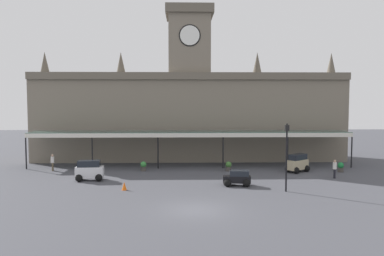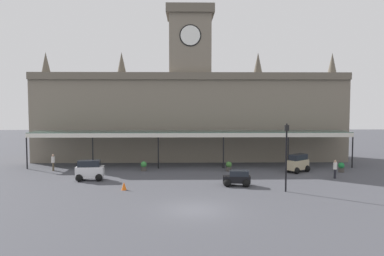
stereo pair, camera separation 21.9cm
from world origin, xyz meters
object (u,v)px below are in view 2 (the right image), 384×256
Objects in this scene: car_white_van at (90,171)px; planter_by_canopy at (229,166)px; pedestrian_crossing_forecourt at (335,168)px; planter_near_kerb at (144,166)px; car_beige_van at (298,164)px; planter_forecourt_centre at (341,167)px; pedestrian_beside_cars at (53,162)px; victorian_lamppost at (286,150)px; traffic_cone at (124,186)px; car_black_estate at (237,179)px.

car_white_van reaches higher than planter_by_canopy.
pedestrian_crossing_forecourt reaches higher than planter_near_kerb.
planter_forecourt_centre is (4.25, -0.14, -0.32)m from car_beige_van.
pedestrian_beside_cars is 1.74× the size of planter_by_canopy.
pedestrian_beside_cars is (-24.38, 1.23, 0.10)m from car_beige_van.
car_white_van is at bearing -133.72° from planter_near_kerb.
victorian_lamppost is (-3.37, -8.11, 2.45)m from car_beige_van.
planter_near_kerb reaches higher than traffic_cone.
car_white_van is 21.99m from pedestrian_crossing_forecourt.
pedestrian_crossing_forecourt is 1.00× the size of pedestrian_beside_cars.
planter_by_canopy is at bearing 18.30° from car_white_van.
car_beige_van is 2.67× the size of planter_by_canopy.
victorian_lamppost is at bearing -112.57° from car_beige_van.
traffic_cone is 12.18m from planter_by_canopy.
car_black_estate reaches higher than planter_near_kerb.
car_white_van reaches higher than car_black_estate.
car_black_estate is 0.44× the size of victorian_lamppost.
planter_by_canopy is at bearing -1.76° from pedestrian_beside_cars.
victorian_lamppost is (21.01, -9.34, 2.35)m from pedestrian_beside_cars.
car_black_estate is 2.44× the size of planter_by_canopy.
planter_by_canopy is at bearing 89.24° from car_black_estate.
pedestrian_beside_cars is 1.74× the size of planter_near_kerb.
planter_near_kerb is (-8.43, 6.91, -0.07)m from car_black_estate.
victorian_lamppost is (-5.82, -5.02, 2.35)m from pedestrian_crossing_forecourt.
pedestrian_beside_cars is 1.74× the size of planter_forecourt_centre.
traffic_cone is 21.42m from planter_forecourt_centre.
pedestrian_crossing_forecourt is at bearing 40.79° from victorian_lamppost.
victorian_lamppost reaches higher than planter_by_canopy.
victorian_lamppost is 5.50× the size of planter_forecourt_centre.
pedestrian_crossing_forecourt is 18.87m from traffic_cone.
pedestrian_beside_cars is 12.03m from traffic_cone.
traffic_cone is at bearing -46.30° from car_white_van.
car_beige_van is 1.54× the size of pedestrian_beside_cars.
traffic_cone is at bearing -160.42° from planter_forecourt_centre.
car_black_estate is 1.40× the size of pedestrian_beside_cars.
planter_near_kerb is at bearing 142.80° from victorian_lamppost.
car_white_van is at bearing 133.70° from traffic_cone.
car_white_van and car_beige_van have the same top height.
car_black_estate is 10.90m from planter_near_kerb.
planter_by_canopy is (17.63, -0.54, -0.42)m from pedestrian_beside_cars.
car_beige_van is 2.67× the size of planter_forecourt_centre.
traffic_cone is at bearing 176.38° from victorian_lamppost.
car_white_van is at bearing -169.74° from car_beige_van.
traffic_cone is at bearing -138.91° from planter_by_canopy.
pedestrian_crossing_forecourt is 0.32× the size of victorian_lamppost.
car_beige_van reaches higher than planter_forecourt_centre.
planter_near_kerb is (-11.90, 9.03, -2.77)m from victorian_lamppost.
victorian_lamppost is at bearing -23.97° from pedestrian_beside_cars.
car_black_estate reaches higher than traffic_cone.
car_white_van reaches higher than pedestrian_crossing_forecourt.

